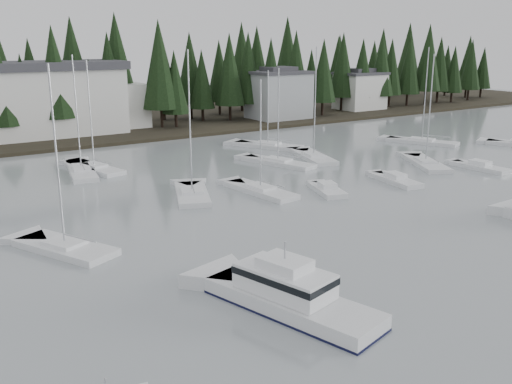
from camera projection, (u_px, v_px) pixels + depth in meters
far_shore_land at (51, 124)px, 101.19m from camera, size 240.00×54.00×1.00m
conifer_treeline at (69, 132)px, 92.32m from camera, size 200.00×22.00×20.00m
house_east_a at (279, 94)px, 103.66m from camera, size 10.60×8.48×9.25m
house_east_b at (360, 90)px, 117.06m from camera, size 9.54×7.42×8.25m
harbor_inn at (53, 99)px, 86.29m from camera, size 29.50×11.50×10.90m
cabin_cruiser_center at (289, 298)px, 31.96m from camera, size 6.00×11.21×4.60m
sailboat_0 at (268, 147)px, 79.51m from camera, size 7.19×10.06×11.10m
sailboat_1 at (425, 165)px, 68.41m from camera, size 7.09×9.79×13.58m
sailboat_2 at (260, 192)px, 56.26m from camera, size 3.51×9.05×11.58m
sailboat_4 at (314, 158)px, 71.99m from camera, size 5.44×9.71×14.32m
sailboat_6 at (82, 172)px, 64.64m from camera, size 4.71×11.16×13.61m
sailboat_7 at (192, 196)px, 54.93m from camera, size 5.92×8.75×14.35m
sailboat_8 at (65, 250)px, 40.97m from camera, size 6.18×8.66×13.73m
sailboat_11 at (422, 143)px, 82.53m from camera, size 6.52×10.34×14.07m
sailboat_12 at (95, 170)px, 65.81m from camera, size 4.63×9.57×12.98m
sailboat_13 at (278, 164)px, 68.89m from camera, size 5.21×10.08×11.95m
runabout_1 at (327, 191)px, 56.36m from camera, size 3.83×5.97×1.42m
runabout_2 at (480, 168)px, 66.34m from camera, size 2.46×7.01×1.42m
runabout_4 at (395, 181)px, 60.29m from camera, size 3.20×6.96×1.42m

